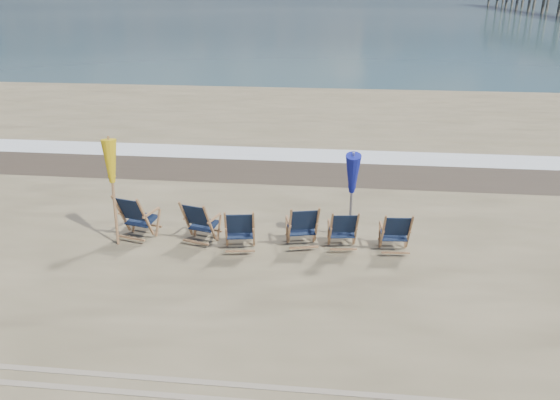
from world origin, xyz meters
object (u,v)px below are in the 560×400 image
(beach_chair_5, at_px, (409,234))
(umbrella_blue, at_px, (353,173))
(beach_chair_4, at_px, (356,230))
(umbrella_yellow, at_px, (110,168))
(beach_chair_0, at_px, (146,219))
(beach_chair_1, at_px, (210,225))
(beach_chair_3, at_px, (317,227))
(beach_chair_2, at_px, (254,231))

(beach_chair_5, xyz_separation_m, umbrella_blue, (-1.13, 0.46, 1.03))
(beach_chair_4, height_order, umbrella_yellow, umbrella_yellow)
(beach_chair_0, bearing_deg, beach_chair_1, -166.39)
(beach_chair_4, bearing_deg, beach_chair_3, -8.99)
(beach_chair_3, distance_m, umbrella_yellow, 4.19)
(beach_chair_4, xyz_separation_m, umbrella_yellow, (-4.81, -0.15, 1.16))
(beach_chair_2, bearing_deg, beach_chair_3, -174.02)
(beach_chair_0, height_order, umbrella_yellow, umbrella_yellow)
(beach_chair_0, relative_size, umbrella_blue, 0.52)
(beach_chair_4, bearing_deg, umbrella_blue, -81.42)
(beach_chair_2, bearing_deg, beach_chair_1, -19.47)
(beach_chair_0, distance_m, beach_chair_3, 3.45)
(beach_chair_5, relative_size, umbrella_yellow, 0.43)
(beach_chair_2, relative_size, beach_chair_3, 0.99)
(beach_chair_1, distance_m, beach_chair_3, 2.13)
(beach_chair_0, relative_size, beach_chair_5, 1.14)
(beach_chair_3, height_order, beach_chair_4, beach_chair_3)
(beach_chair_2, xyz_separation_m, beach_chair_3, (1.21, 0.32, 0.01))
(beach_chair_0, distance_m, umbrella_blue, 4.24)
(beach_chair_4, distance_m, umbrella_blue, 1.13)
(beach_chair_3, relative_size, umbrella_yellow, 0.45)
(beach_chair_1, height_order, umbrella_yellow, umbrella_yellow)
(beach_chair_2, relative_size, umbrella_yellow, 0.45)
(beach_chair_4, relative_size, beach_chair_5, 0.98)
(beach_chair_3, bearing_deg, beach_chair_2, 1.04)
(beach_chair_2, height_order, umbrella_blue, umbrella_blue)
(beach_chair_3, bearing_deg, beach_chair_0, -11.75)
(beach_chair_1, bearing_deg, beach_chair_0, 14.12)
(beach_chair_5, bearing_deg, umbrella_blue, -26.54)
(beach_chair_1, xyz_separation_m, beach_chair_5, (3.91, 0.08, -0.03))
(beach_chair_0, height_order, beach_chair_2, beach_chair_0)
(beach_chair_1, height_order, beach_chair_2, beach_chair_1)
(umbrella_blue, bearing_deg, beach_chair_5, -22.15)
(beach_chair_5, height_order, umbrella_yellow, umbrella_yellow)
(beach_chair_0, distance_m, beach_chair_4, 4.22)
(beach_chair_5, bearing_deg, beach_chair_1, -3.22)
(umbrella_blue, bearing_deg, umbrella_yellow, -173.20)
(beach_chair_3, height_order, beach_chair_5, beach_chair_3)
(beach_chair_1, relative_size, beach_chair_5, 1.06)
(beach_chair_0, height_order, beach_chair_5, beach_chair_0)
(beach_chair_5, bearing_deg, beach_chair_2, 0.41)
(beach_chair_2, xyz_separation_m, beach_chair_4, (1.98, 0.30, -0.03))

